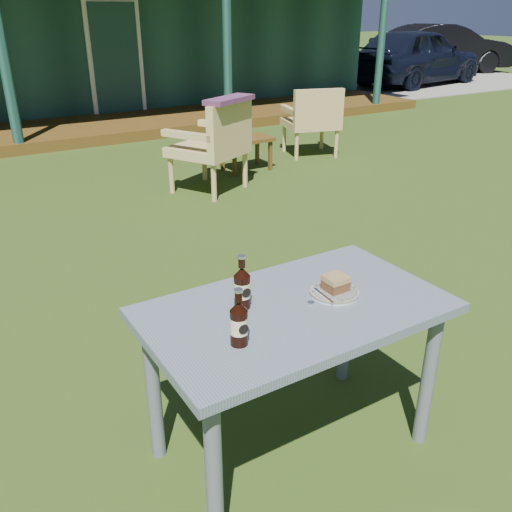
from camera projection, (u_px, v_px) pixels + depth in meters
ground at (155, 299)px, 3.67m from camera, size 80.00×80.00×0.00m
gravel_strip at (389, 80)px, 15.29m from camera, size 9.00×6.00×0.02m
car_near at (416, 56)px, 14.07m from camera, size 4.45×2.38×1.44m
car_far at (442, 49)px, 16.91m from camera, size 4.62×2.62×1.44m
cafe_table at (295, 328)px, 2.17m from camera, size 1.20×0.70×0.72m
plate at (334, 292)px, 2.22m from camera, size 0.20×0.20×0.01m
cake_slice at (336, 283)px, 2.21m from camera, size 0.09×0.09×0.06m
fork at (324, 296)px, 2.18m from camera, size 0.02×0.14×0.00m
cola_bottle_near at (242, 287)px, 2.09m from camera, size 0.07×0.07×0.22m
cola_bottle_far at (239, 323)px, 1.85m from camera, size 0.06×0.07×0.22m
bottle_cap at (311, 303)px, 2.15m from camera, size 0.03×0.03×0.01m
armchair_left at (215, 142)px, 5.66m from camera, size 0.93×0.91×0.95m
armchair_right at (313, 118)px, 7.11m from camera, size 0.81×0.78×0.89m
floral_throw at (229, 100)px, 5.39m from camera, size 0.66×0.48×0.05m
side_table at (246, 143)px, 6.51m from camera, size 0.60×0.40×0.40m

